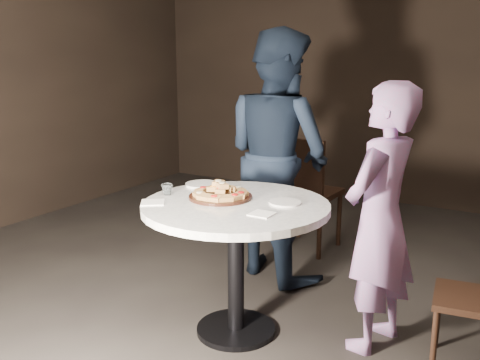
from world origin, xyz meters
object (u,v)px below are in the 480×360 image
object	(u,v)px
table	(236,228)
water_glass	(167,189)
chair_far	(304,186)
diner_navy	(278,155)
serving_board	(220,197)
focaccia_pile	(221,191)
diner_teal	(380,219)

from	to	relation	value
table	water_glass	xyz separation A→B (m)	(-0.47, -0.06, 0.19)
table	chair_far	distance (m)	1.54
water_glass	diner_navy	size ratio (longest dim) A/B	0.04
serving_board	focaccia_pile	bearing A→B (deg)	35.32
diner_navy	diner_teal	xyz separation A→B (m)	(1.00, -0.69, -0.17)
diner_navy	diner_teal	size ratio (longest dim) A/B	1.21
focaccia_pile	chair_far	bearing A→B (deg)	93.56
table	chair_far	world-z (taller)	chair_far
focaccia_pile	diner_teal	size ratio (longest dim) A/B	0.22
chair_far	water_glass	bearing A→B (deg)	84.37
serving_board	diner_teal	distance (m)	0.96
chair_far	diner_teal	distance (m)	1.59
diner_teal	focaccia_pile	bearing A→B (deg)	-62.76
serving_board	diner_teal	world-z (taller)	diner_teal
water_glass	diner_teal	world-z (taller)	diner_teal
table	focaccia_pile	size ratio (longest dim) A/B	4.05
diner_navy	table	bearing A→B (deg)	125.71
serving_board	water_glass	bearing A→B (deg)	-162.76
chair_far	diner_navy	xyz separation A→B (m)	(0.01, -0.53, 0.36)
table	focaccia_pile	bearing A→B (deg)	160.49
serving_board	diner_navy	distance (m)	0.96
focaccia_pile	diner_navy	xyz separation A→B (m)	(-0.09, 0.95, 0.06)
water_glass	focaccia_pile	bearing A→B (deg)	17.35
focaccia_pile	diner_navy	size ratio (longest dim) A/B	0.18
table	chair_far	xyz separation A→B (m)	(-0.23, 1.52, -0.09)
focaccia_pile	chair_far	size ratio (longest dim) A/B	0.34
serving_board	water_glass	distance (m)	0.35
water_glass	diner_teal	xyz separation A→B (m)	(1.25, 0.36, -0.09)
serving_board	diner_navy	xyz separation A→B (m)	(-0.08, 0.95, 0.10)
serving_board	water_glass	size ratio (longest dim) A/B	5.26
focaccia_pile	diner_teal	world-z (taller)	diner_teal
serving_board	chair_far	bearing A→B (deg)	93.48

